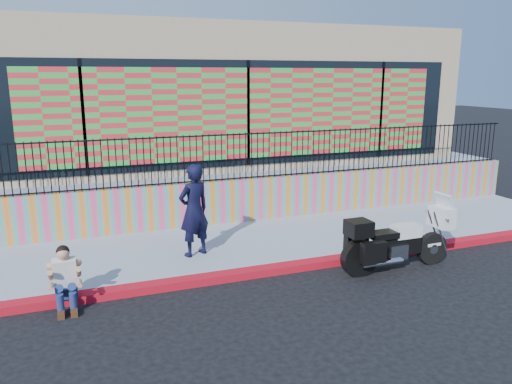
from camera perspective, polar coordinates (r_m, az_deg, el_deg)
name	(u,v)px	position (r m, az deg, el deg)	size (l,w,h in m)	color
ground	(316,267)	(10.47, 6.88, -8.48)	(90.00, 90.00, 0.00)	black
red_curb	(316,263)	(10.44, 6.89, -8.10)	(16.00, 0.30, 0.15)	#A30B20
sidewalk	(284,239)	(11.84, 3.20, -5.43)	(16.00, 3.00, 0.15)	gray
mural_wall	(260,199)	(13.09, 0.42, -0.75)	(16.00, 0.20, 1.10)	#FF437A
metal_fence	(260,155)	(12.86, 0.43, 4.23)	(15.80, 0.04, 1.20)	black
elevated_platform	(208,168)	(17.85, -5.47, 2.69)	(16.00, 10.00, 1.25)	gray
storefront_building	(208,94)	(17.36, -5.47, 11.12)	(14.00, 8.06, 4.00)	tan
police_motorcycle	(396,240)	(10.43, 15.66, -5.31)	(2.42, 0.80, 1.50)	black
police_officer	(194,210)	(10.42, -7.11, -2.08)	(0.71, 0.47, 1.95)	black
seated_man	(66,284)	(9.03, -20.93, -9.83)	(0.54, 0.71, 1.06)	navy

